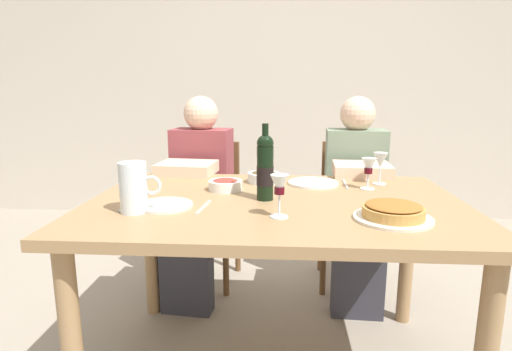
{
  "coord_description": "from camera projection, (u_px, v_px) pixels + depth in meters",
  "views": [
    {
      "loc": [
        0.03,
        -1.62,
        1.2
      ],
      "look_at": [
        -0.08,
        0.01,
        0.86
      ],
      "focal_mm": 29.05,
      "sensor_mm": 36.0,
      "label": 1
    }
  ],
  "objects": [
    {
      "name": "back_wall",
      "position": [
        281.0,
        66.0,
        3.79
      ],
      "size": [
        8.0,
        0.1,
        2.8
      ],
      "primitive_type": "cube",
      "color": "beige",
      "rests_on": "ground"
    },
    {
      "name": "dining_table",
      "position": [
        275.0,
        222.0,
        1.69
      ],
      "size": [
        1.5,
        1.0,
        0.76
      ],
      "color": "#9E7A51",
      "rests_on": "ground"
    },
    {
      "name": "wine_bottle",
      "position": [
        265.0,
        167.0,
        1.65
      ],
      "size": [
        0.07,
        0.07,
        0.31
      ],
      "color": "black",
      "rests_on": "dining_table"
    },
    {
      "name": "water_pitcher",
      "position": [
        134.0,
        190.0,
        1.49
      ],
      "size": [
        0.15,
        0.1,
        0.18
      ],
      "color": "silver",
      "rests_on": "dining_table"
    },
    {
      "name": "baked_tart",
      "position": [
        393.0,
        212.0,
        1.42
      ],
      "size": [
        0.27,
        0.27,
        0.06
      ],
      "color": "silver",
      "rests_on": "dining_table"
    },
    {
      "name": "salad_bowl",
      "position": [
        225.0,
        184.0,
        1.83
      ],
      "size": [
        0.15,
        0.15,
        0.05
      ],
      "color": "white",
      "rests_on": "dining_table"
    },
    {
      "name": "olive_bowl",
      "position": [
        264.0,
        177.0,
        1.98
      ],
      "size": [
        0.15,
        0.15,
        0.06
      ],
      "color": "silver",
      "rests_on": "dining_table"
    },
    {
      "name": "wine_glass_left_diner",
      "position": [
        279.0,
        187.0,
        1.43
      ],
      "size": [
        0.06,
        0.06,
        0.15
      ],
      "color": "silver",
      "rests_on": "dining_table"
    },
    {
      "name": "wine_glass_right_diner",
      "position": [
        380.0,
        161.0,
        1.93
      ],
      "size": [
        0.07,
        0.07,
        0.15
      ],
      "color": "silver",
      "rests_on": "dining_table"
    },
    {
      "name": "wine_glass_centre",
      "position": [
        368.0,
        168.0,
        1.83
      ],
      "size": [
        0.07,
        0.07,
        0.14
      ],
      "color": "silver",
      "rests_on": "dining_table"
    },
    {
      "name": "dinner_plate_left_setting",
      "position": [
        165.0,
        205.0,
        1.57
      ],
      "size": [
        0.21,
        0.21,
        0.01
      ],
      "primitive_type": "cylinder",
      "color": "silver",
      "rests_on": "dining_table"
    },
    {
      "name": "dinner_plate_right_setting",
      "position": [
        313.0,
        183.0,
        1.95
      ],
      "size": [
        0.24,
        0.24,
        0.01
      ],
      "primitive_type": "cylinder",
      "color": "white",
      "rests_on": "dining_table"
    },
    {
      "name": "fork_left_setting",
      "position": [
        126.0,
        205.0,
        1.58
      ],
      "size": [
        0.03,
        0.16,
        0.0
      ],
      "primitive_type": "cube",
      "rotation": [
        0.0,
        0.0,
        1.65
      ],
      "color": "silver",
      "rests_on": "dining_table"
    },
    {
      "name": "knife_left_setting",
      "position": [
        204.0,
        207.0,
        1.57
      ],
      "size": [
        0.03,
        0.18,
        0.0
      ],
      "primitive_type": "cube",
      "rotation": [
        0.0,
        0.0,
        1.47
      ],
      "color": "silver",
      "rests_on": "dining_table"
    },
    {
      "name": "knife_right_setting",
      "position": [
        345.0,
        184.0,
        1.94
      ],
      "size": [
        0.02,
        0.18,
        0.0
      ],
      "primitive_type": "cube",
      "rotation": [
        0.0,
        0.0,
        1.54
      ],
      "color": "silver",
      "rests_on": "dining_table"
    },
    {
      "name": "spoon_right_setting",
      "position": [
        281.0,
        183.0,
        1.96
      ],
      "size": [
        0.03,
        0.16,
        0.0
      ],
      "primitive_type": "cube",
      "rotation": [
        0.0,
        0.0,
        1.47
      ],
      "color": "silver",
      "rests_on": "dining_table"
    },
    {
      "name": "chair_left",
      "position": [
        208.0,
        202.0,
        2.63
      ],
      "size": [
        0.44,
        0.44,
        0.87
      ],
      "rotation": [
        0.0,
        0.0,
        3.04
      ],
      "color": "brown",
      "rests_on": "ground"
    },
    {
      "name": "diner_left",
      "position": [
        197.0,
        193.0,
        2.37
      ],
      "size": [
        0.37,
        0.53,
        1.16
      ],
      "rotation": [
        0.0,
        0.0,
        3.04
      ],
      "color": "#8E3D42",
      "rests_on": "ground"
    },
    {
      "name": "chair_right",
      "position": [
        350.0,
        203.0,
        2.59
      ],
      "size": [
        0.42,
        0.42,
        0.87
      ],
      "rotation": [
        0.0,
        0.0,
        3.1
      ],
      "color": "brown",
      "rests_on": "ground"
    },
    {
      "name": "diner_right",
      "position": [
        356.0,
        194.0,
        2.34
      ],
      "size": [
        0.35,
        0.51,
        1.16
      ],
      "rotation": [
        0.0,
        0.0,
        3.1
      ],
      "color": "gray",
      "rests_on": "ground"
    }
  ]
}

